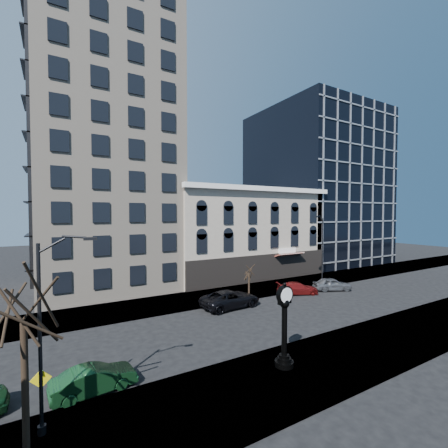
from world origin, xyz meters
TOP-DOWN VIEW (x-y plane):
  - ground at (0.00, 0.00)m, footprint 160.00×160.00m
  - sidewalk_far at (0.00, 8.00)m, footprint 160.00×6.00m
  - sidewalk_near at (0.00, -8.00)m, footprint 160.00×6.00m
  - cream_tower at (-6.11, 18.88)m, footprint 15.90×15.40m
  - victorian_row at (12.00, 15.89)m, footprint 22.60×11.19m
  - glass_office at (32.00, 20.91)m, footprint 20.00×20.15m
  - street_clock at (-0.44, -7.22)m, footprint 1.11×1.11m
  - street_lamp_near at (-11.91, -6.62)m, footprint 2.07×0.73m
  - street_lamp_far at (17.22, 6.11)m, footprint 2.19×0.96m
  - bare_tree_near at (-12.98, -7.00)m, footprint 4.49×4.49m
  - bare_tree_far at (6.49, 6.33)m, footprint 2.20×2.20m
  - warning_sign at (-12.50, -6.00)m, footprint 0.79×0.06m
  - car_near_b at (-10.29, -4.28)m, footprint 4.18×1.83m
  - car_far_a at (2.68, 3.95)m, footprint 6.11×3.14m
  - car_far_b at (11.60, 4.22)m, footprint 4.95×3.38m
  - car_far_c at (16.23, 3.43)m, footprint 4.67×3.40m

SIDE VIEW (x-z plane):
  - ground at x=0.00m, z-range 0.00..0.00m
  - sidewalk_far at x=0.00m, z-range 0.00..0.12m
  - sidewalk_near at x=0.00m, z-range 0.00..0.12m
  - car_far_b at x=11.60m, z-range 0.00..1.33m
  - car_near_b at x=-10.29m, z-range 0.00..1.34m
  - car_far_c at x=16.23m, z-range 0.00..1.48m
  - car_far_a at x=2.68m, z-range 0.00..1.65m
  - warning_sign at x=-12.50m, z-range 0.58..3.00m
  - street_clock at x=-0.44m, z-range -0.11..4.77m
  - bare_tree_far at x=6.49m, z-range 1.08..4.86m
  - bare_tree_near at x=-12.98m, z-range 2.09..9.79m
  - victorian_row at x=12.00m, z-range -0.25..12.25m
  - street_lamp_near at x=-11.91m, z-range 2.19..10.33m
  - street_lamp_far at x=17.22m, z-range 2.36..11.14m
  - glass_office at x=32.00m, z-range 0.00..28.00m
  - cream_tower at x=-6.11m, z-range -1.93..40.57m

